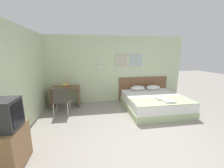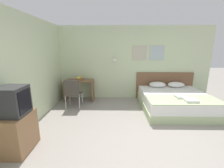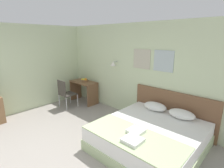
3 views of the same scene
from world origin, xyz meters
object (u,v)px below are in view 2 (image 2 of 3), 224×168
tv_stand (18,133)px  headboard (164,86)px  bed (174,101)px  desk (79,87)px  throw_blanket (184,100)px  television (13,101)px  folded_towel_mid_bed (191,100)px  desk_chair (73,92)px  pillow_right (176,85)px  fruit_bowl (80,79)px  pillow_left (157,85)px  folded_towel_near_foot (181,97)px

tv_stand → headboard: bearing=40.2°
bed → desk: desk is taller
throw_blanket → tv_stand: bearing=-158.6°
television → folded_towel_mid_bed: bearing=18.9°
headboard → tv_stand: headboard is taller
bed → desk_chair: (-3.18, 0.01, 0.29)m
pillow_right → tv_stand: size_ratio=0.81×
fruit_bowl → headboard: bearing=4.6°
desk → tv_stand: (-0.50, -2.78, -0.15)m
headboard → pillow_left: (-0.33, -0.27, 0.10)m
folded_towel_near_foot → desk: bearing=158.8°
folded_towel_near_foot → desk: size_ratio=0.28×
headboard → desk_chair: bearing=-161.8°
pillow_left → pillow_right: (0.67, 0.00, 0.00)m
throw_blanket → fruit_bowl: 3.44m
desk → bed: bearing=-13.6°
folded_towel_near_foot → pillow_left: bearing=103.7°
pillow_left → pillow_right: same height
pillow_right → folded_towel_near_foot: 1.29m
bed → folded_towel_near_foot: size_ratio=7.17×
desk_chair → television: bearing=-102.9°
folded_towel_mid_bed → television: 3.99m
pillow_right → desk: size_ratio=0.58×
desk → tv_stand: 2.83m
headboard → folded_towel_mid_bed: 1.80m
bed → headboard: size_ratio=0.98×
fruit_bowl → television: size_ratio=0.50×
headboard → throw_blanket: (0.00, -1.65, 0.02)m
pillow_left → headboard: bearing=39.2°
desk → desk_chair: size_ratio=1.08×
folded_towel_mid_bed → desk: bearing=155.3°
desk → television: size_ratio=1.98×
throw_blanket → television: (-3.64, -1.43, 0.46)m
pillow_left → television: bearing=-139.7°
headboard → throw_blanket: bearing=-90.0°
throw_blanket → folded_towel_near_foot: size_ratio=6.70×
pillow_left → folded_towel_near_foot: size_ratio=2.05×
folded_towel_mid_bed → fruit_bowl: fruit_bowl is taller
pillow_right → desk: (-3.48, -0.03, -0.09)m
throw_blanket → desk: size_ratio=1.88×
desk → tv_stand: desk is taller
desk → headboard: bearing=5.4°
desk → fruit_bowl: (0.02, 0.05, 0.29)m
pillow_left → throw_blanket: bearing=-76.5°
bed → folded_towel_near_foot: 0.55m
folded_towel_mid_bed → pillow_right: bearing=81.6°
desk_chair → headboard: bearing=18.2°
tv_stand → desk_chair: bearing=77.0°
headboard → folded_towel_near_foot: (-0.03, -1.51, 0.06)m
desk_chair → tv_stand: bearing=-103.0°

